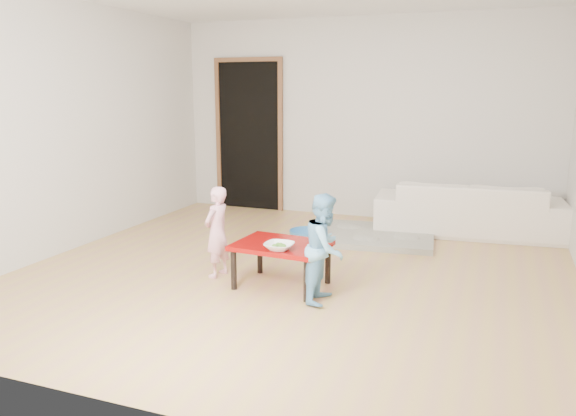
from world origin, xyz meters
The scene contains 13 objects.
floor centered at (0.00, 0.00, 0.00)m, with size 5.00×5.00×0.01m, color tan.
back_wall centered at (0.00, 2.50, 1.30)m, with size 5.00×0.02×2.60m, color beige.
left_wall centered at (-2.50, 0.00, 1.30)m, with size 0.02×5.00×2.60m, color beige.
doorway centered at (-1.60, 2.48, 1.02)m, with size 1.02×0.08×2.11m, color brown, non-canonical shape.
sofa centered at (1.43, 2.05, 0.31)m, with size 2.13×0.83×0.62m, color white.
cushion centered at (0.97, 1.86, 0.47)m, with size 0.42×0.37×0.11m, color orange.
red_table centered at (0.03, -0.44, 0.19)m, with size 0.78×0.58×0.39m, color maroon, non-canonical shape.
bowl centered at (0.08, -0.63, 0.42)m, with size 0.24×0.24×0.06m, color white.
broccoli centered at (0.08, -0.63, 0.42)m, with size 0.12×0.12×0.06m, color #2D5919, non-canonical shape.
child_pink centered at (-0.62, -0.39, 0.42)m, with size 0.30×0.20×0.84m, color pink.
child_blue centered at (0.48, -0.62, 0.44)m, with size 0.43×0.34×0.89m, color #68BDF1.
basin centered at (-0.24, 1.04, 0.06)m, with size 0.40×0.40×0.13m, color #3076B5.
blanket centered at (0.45, 1.42, 0.03)m, with size 1.32×1.10×0.07m, color #A4A291, non-canonical shape.
Camera 1 is at (1.74, -4.77, 1.70)m, focal length 35.00 mm.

